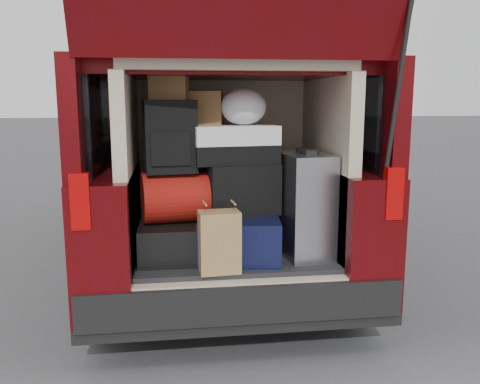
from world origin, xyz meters
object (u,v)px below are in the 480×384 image
(navy_hardshell, at_px, (239,234))
(kraft_bag, at_px, (219,242))
(silver_roller, at_px, (305,205))
(red_duffel, at_px, (182,197))
(twotone_duffel, at_px, (234,144))
(black_hardshell, at_px, (172,238))
(backpack, at_px, (170,137))
(black_soft_case, at_px, (241,189))

(navy_hardshell, relative_size, kraft_bag, 1.69)
(navy_hardshell, relative_size, silver_roller, 0.93)
(red_duffel, distance_m, twotone_duffel, 0.47)
(black_hardshell, xyz_separation_m, red_duffel, (0.06, -0.02, 0.27))
(kraft_bag, bearing_deg, navy_hardshell, 59.42)
(backpack, distance_m, twotone_duffel, 0.41)
(silver_roller, distance_m, backpack, 0.95)
(kraft_bag, height_order, backpack, backpack)
(silver_roller, bearing_deg, kraft_bag, -160.92)
(black_hardshell, height_order, navy_hardshell, navy_hardshell)
(silver_roller, bearing_deg, twotone_duffel, 160.61)
(silver_roller, xyz_separation_m, backpack, (-0.84, 0.06, 0.44))
(black_soft_case, xyz_separation_m, backpack, (-0.44, -0.03, 0.34))
(kraft_bag, xyz_separation_m, black_soft_case, (0.18, 0.35, 0.25))
(kraft_bag, bearing_deg, backpack, 125.76)
(black_hardshell, relative_size, kraft_bag, 1.57)
(navy_hardshell, bearing_deg, backpack, -172.62)
(navy_hardshell, distance_m, silver_roller, 0.46)
(navy_hardshell, bearing_deg, kraft_bag, -109.14)
(silver_roller, xyz_separation_m, kraft_bag, (-0.57, -0.26, -0.15))
(navy_hardshell, height_order, kraft_bag, kraft_bag)
(silver_roller, height_order, black_soft_case, silver_roller)
(navy_hardshell, relative_size, red_duffel, 1.25)
(twotone_duffel, bearing_deg, backpack, 179.84)
(silver_roller, distance_m, black_soft_case, 0.42)
(backpack, bearing_deg, twotone_duffel, 0.39)
(black_hardshell, xyz_separation_m, backpack, (0.00, -0.04, 0.66))
(backpack, xyz_separation_m, twotone_duffel, (0.40, 0.05, -0.06))
(kraft_bag, distance_m, red_duffel, 0.45)
(black_soft_case, distance_m, backpack, 0.56)
(silver_roller, xyz_separation_m, twotone_duffel, (-0.44, 0.11, 0.38))
(navy_hardshell, height_order, twotone_duffel, twotone_duffel)
(black_soft_case, height_order, backpack, backpack)
(black_soft_case, bearing_deg, backpack, 174.22)
(black_soft_case, relative_size, twotone_duffel, 0.84)
(silver_roller, bearing_deg, navy_hardshell, 166.57)
(twotone_duffel, bearing_deg, black_hardshell, 173.54)
(black_hardshell, bearing_deg, silver_roller, -6.63)
(silver_roller, relative_size, black_soft_case, 1.46)
(kraft_bag, xyz_separation_m, twotone_duffel, (0.13, 0.37, 0.53))
(black_hardshell, distance_m, navy_hardshell, 0.43)
(red_duffel, relative_size, black_soft_case, 1.09)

